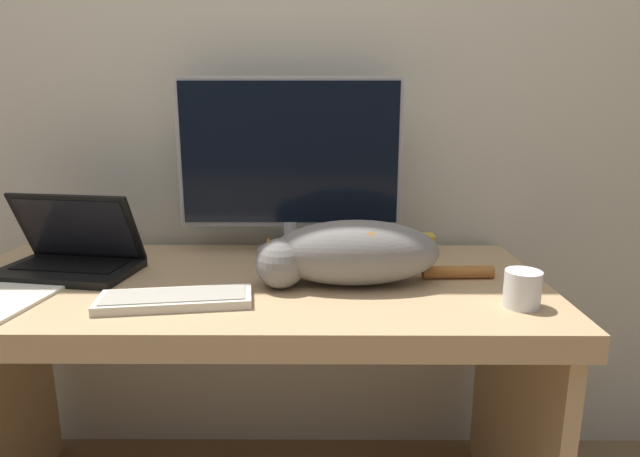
{
  "coord_description": "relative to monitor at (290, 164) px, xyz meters",
  "views": [
    {
      "loc": [
        0.19,
        -0.93,
        1.13
      ],
      "look_at": [
        0.18,
        0.29,
        0.84
      ],
      "focal_mm": 30.0,
      "sensor_mm": 36.0,
      "label": 1
    }
  ],
  "objects": [
    {
      "name": "wall_back",
      "position": [
        -0.1,
        0.16,
        0.34
      ],
      "size": [
        6.4,
        0.06,
        2.6
      ],
      "color": "beige",
      "rests_on": "ground_plane"
    },
    {
      "name": "desk",
      "position": [
        -0.1,
        -0.22,
        -0.41
      ],
      "size": [
        1.46,
        0.65,
        0.7
      ],
      "color": "tan",
      "rests_on": "ground_plane"
    },
    {
      "name": "monitor",
      "position": [
        0.0,
        0.0,
        0.0
      ],
      "size": [
        0.62,
        0.19,
        0.5
      ],
      "color": "#B2B2B7",
      "rests_on": "desk"
    },
    {
      "name": "laptop",
      "position": [
        -0.56,
        -0.17,
        -0.22
      ],
      "size": [
        0.36,
        0.25,
        0.2
      ],
      "rotation": [
        0.0,
        0.0,
        -0.16
      ],
      "color": "black",
      "rests_on": "desk"
    },
    {
      "name": "external_keyboard",
      "position": [
        -0.23,
        -0.39,
        -0.25
      ],
      "size": [
        0.34,
        0.16,
        0.02
      ],
      "rotation": [
        0.0,
        0.0,
        0.14
      ],
      "color": "beige",
      "rests_on": "desk"
    },
    {
      "name": "cat",
      "position": [
        0.15,
        -0.25,
        -0.18
      ],
      "size": [
        0.58,
        0.19,
        0.16
      ],
      "rotation": [
        0.0,
        0.0,
        0.04
      ],
      "color": "gray",
      "rests_on": "desk"
    },
    {
      "name": "coffee_mug",
      "position": [
        0.52,
        -0.4,
        -0.22
      ],
      "size": [
        0.08,
        0.08,
        0.08
      ],
      "color": "white",
      "rests_on": "desk"
    },
    {
      "name": "small_toy",
      "position": [
        0.39,
        0.02,
        -0.23
      ],
      "size": [
        0.05,
        0.05,
        0.05
      ],
      "color": "gold",
      "rests_on": "desk"
    }
  ]
}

